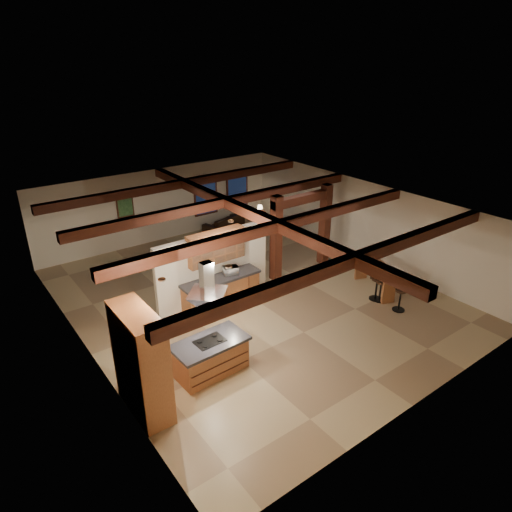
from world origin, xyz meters
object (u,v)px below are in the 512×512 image
Objects in this scene: sofa at (224,222)px; bar_counter at (375,271)px; dining_table at (231,257)px; kitchen_island at (211,356)px.

bar_counter is at bearing 81.78° from sofa.
sofa is at bearing 45.37° from dining_table.
bar_counter reaches higher than sofa.
dining_table is 3.67m from sofa.
bar_counter is at bearing 3.47° from kitchen_island.
bar_counter reaches higher than kitchen_island.
sofa is 7.56m from bar_counter.
bar_counter is (0.84, -7.50, 0.39)m from sofa.
dining_table is at bearing 121.45° from bar_counter.
bar_counter is (6.34, 0.38, 0.22)m from kitchen_island.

